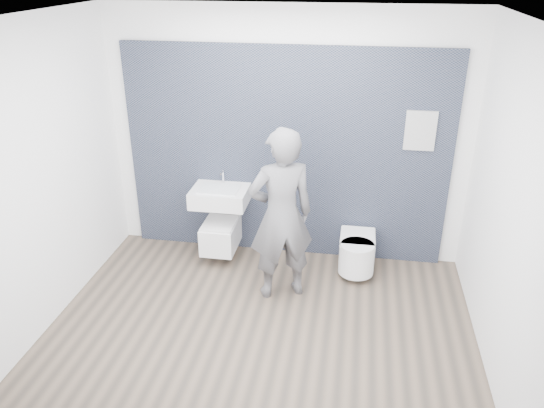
% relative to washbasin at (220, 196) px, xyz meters
% --- Properties ---
extents(ground, '(4.00, 4.00, 0.00)m').
position_rel_washbasin_xyz_m(ground, '(0.70, -1.20, -0.77)').
color(ground, brown).
rests_on(ground, ground).
extents(room_shell, '(4.00, 4.00, 4.00)m').
position_rel_washbasin_xyz_m(room_shell, '(0.70, -1.20, 0.97)').
color(room_shell, white).
rests_on(room_shell, ground).
extents(tile_wall, '(3.60, 0.06, 2.40)m').
position_rel_washbasin_xyz_m(tile_wall, '(0.70, 0.27, -0.77)').
color(tile_wall, black).
rests_on(tile_wall, ground).
extents(washbasin, '(0.63, 0.47, 0.47)m').
position_rel_washbasin_xyz_m(washbasin, '(0.00, 0.00, 0.00)').
color(washbasin, white).
rests_on(washbasin, ground).
extents(toilet_square, '(0.38, 0.54, 0.73)m').
position_rel_washbasin_xyz_m(toilet_square, '(0.00, -0.03, -0.45)').
color(toilet_square, white).
rests_on(toilet_square, ground).
extents(toilet_rounded, '(0.39, 0.65, 0.35)m').
position_rel_washbasin_xyz_m(toilet_rounded, '(1.56, -0.10, -0.53)').
color(toilet_rounded, white).
rests_on(toilet_rounded, ground).
extents(info_placard, '(0.32, 0.03, 0.42)m').
position_rel_washbasin_xyz_m(info_placard, '(2.12, 0.22, -0.77)').
color(info_placard, white).
rests_on(info_placard, ground).
extents(visitor, '(0.77, 0.66, 1.80)m').
position_rel_washbasin_xyz_m(visitor, '(0.80, -0.64, 0.13)').
color(visitor, '#5D5C61').
rests_on(visitor, ground).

